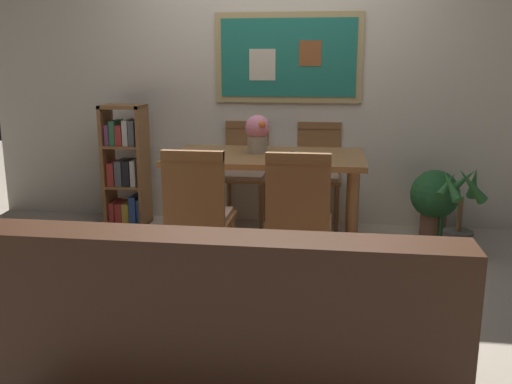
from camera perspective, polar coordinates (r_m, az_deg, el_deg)
ground_plane at (r=3.79m, az=-0.83°, el=-8.84°), size 12.00×12.00×0.00m
wall_back_with_painting at (r=4.98m, az=1.80°, el=11.81°), size 5.20×0.14×2.60m
dining_table at (r=4.12m, az=1.12°, el=2.40°), size 1.42×0.85×0.76m
dining_chair_far_right at (r=4.89m, az=6.37°, el=2.66°), size 0.40×0.41×0.91m
dining_chair_near_left at (r=3.50m, az=-5.98°, el=-1.56°), size 0.40×0.41×0.91m
dining_chair_near_right at (r=3.40m, az=4.36°, el=-1.94°), size 0.40×0.41×0.91m
dining_chair_far_left at (r=4.92m, az=-1.09°, el=2.81°), size 0.40×0.41×0.91m
leather_couch at (r=2.37m, az=-3.45°, el=-14.83°), size 1.80×0.84×0.84m
bookshelf at (r=5.03m, az=-13.11°, el=2.20°), size 0.36×0.28×1.06m
potted_ivy at (r=4.80m, az=17.81°, el=-0.64°), size 0.40×0.40×0.63m
potted_palm at (r=4.41m, az=20.07°, el=-2.28°), size 0.37×0.38×0.71m
flower_vase at (r=4.16m, az=0.16°, el=6.13°), size 0.19×0.19×0.28m
tv_remote at (r=4.07m, az=4.40°, el=3.89°), size 0.13×0.15×0.02m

